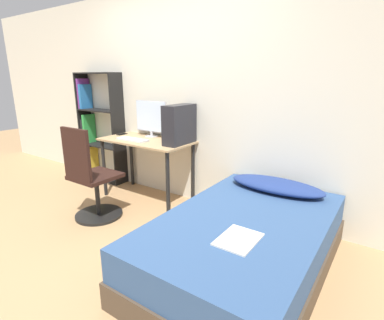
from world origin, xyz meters
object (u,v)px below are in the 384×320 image
at_px(bookshelf, 96,130).
at_px(bed, 244,244).
at_px(office_chair, 91,184).
at_px(keyboard, 133,140).
at_px(monitor, 151,118).
at_px(pc_tower, 179,125).

relative_size(bookshelf, bed, 0.82).
distance_m(bookshelf, office_chair, 1.46).
distance_m(office_chair, keyboard, 0.74).
relative_size(office_chair, monitor, 2.06).
relative_size(bookshelf, pc_tower, 3.52).
height_order(monitor, pc_tower, monitor).
height_order(office_chair, keyboard, office_chair).
distance_m(bed, monitor, 2.05).
xyz_separation_m(bed, pc_tower, (-1.16, 0.71, 0.75)).
xyz_separation_m(office_chair, pc_tower, (0.57, 0.81, 0.58)).
xyz_separation_m(keyboard, pc_tower, (0.58, 0.17, 0.21)).
distance_m(bookshelf, bed, 2.96).
bearing_deg(monitor, keyboard, -94.99).
relative_size(bed, monitor, 3.82).
distance_m(office_chair, pc_tower, 1.15).
height_order(bookshelf, pc_tower, bookshelf).
bearing_deg(pc_tower, keyboard, -163.18).
xyz_separation_m(bookshelf, keyboard, (1.06, -0.29, 0.03)).
relative_size(monitor, pc_tower, 1.12).
bearing_deg(bed, office_chair, -176.49).
bearing_deg(pc_tower, office_chair, -124.94).
height_order(bookshelf, office_chair, bookshelf).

